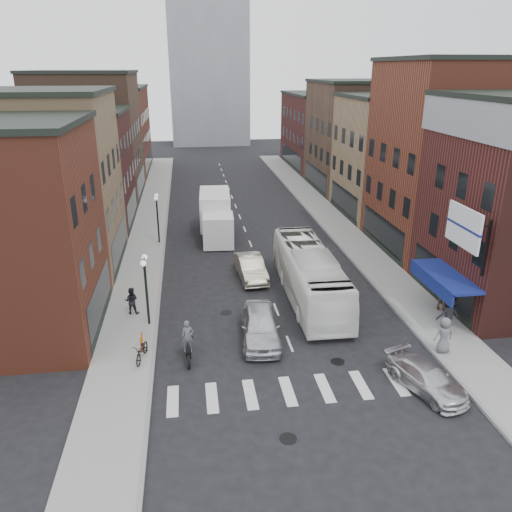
{
  "coord_description": "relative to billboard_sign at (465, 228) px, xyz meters",
  "views": [
    {
      "loc": [
        -4.92,
        -21.34,
        13.57
      ],
      "look_at": [
        -0.99,
        6.64,
        2.86
      ],
      "focal_mm": 35.0,
      "sensor_mm": 36.0,
      "label": 1
    }
  ],
  "objects": [
    {
      "name": "streetlamp_near",
      "position": [
        -15.99,
        3.5,
        -3.22
      ],
      "size": [
        0.32,
        1.22,
        4.11
      ],
      "color": "black",
      "rests_on": "ground"
    },
    {
      "name": "bldg_right_mid_b",
      "position": [
        6.41,
        23.5,
        -0.48
      ],
      "size": [
        10.3,
        10.2,
        11.3
      ],
      "color": "#9B7C55",
      "rests_on": "ground"
    },
    {
      "name": "bldg_right_far_b",
      "position": [
        6.41,
        48.5,
        -0.98
      ],
      "size": [
        10.3,
        16.2,
        10.3
      ],
      "color": "#451C18",
      "rests_on": "ground"
    },
    {
      "name": "bldg_left_mid_a",
      "position": [
        -23.58,
        13.5,
        0.02
      ],
      "size": [
        10.3,
        10.2,
        12.3
      ],
      "color": "#9B7C55",
      "rests_on": "ground"
    },
    {
      "name": "bldg_left_mid_b",
      "position": [
        -23.58,
        23.5,
        -0.98
      ],
      "size": [
        10.3,
        10.2,
        10.3
      ],
      "color": "#451C18",
      "rests_on": "ground"
    },
    {
      "name": "ped_left_solo",
      "position": [
        -17.02,
        4.91,
        -5.17
      ],
      "size": [
        0.84,
        0.55,
        1.62
      ],
      "primitive_type": "imported",
      "rotation": [
        0.0,
        0.0,
        3.01
      ],
      "color": "black",
      "rests_on": "sidewalk_left"
    },
    {
      "name": "ped_right_a",
      "position": [
        0.08,
        0.46,
        -4.99
      ],
      "size": [
        1.28,
        0.64,
        1.98
      ],
      "primitive_type": "imported",
      "rotation": [
        0.0,
        0.0,
        3.15
      ],
      "color": "black",
      "rests_on": "sidewalk_right"
    },
    {
      "name": "parked_bicycle",
      "position": [
        -16.09,
        -0.17,
        -5.51
      ],
      "size": [
        0.98,
        1.91,
        0.96
      ],
      "primitive_type": "imported",
      "rotation": [
        0.0,
        0.0,
        -0.2
      ],
      "color": "black",
      "rests_on": "sidewalk_left"
    },
    {
      "name": "sedan_left_far",
      "position": [
        -9.48,
        9.43,
        -5.36
      ],
      "size": [
        1.94,
        4.78,
        1.54
      ],
      "primitive_type": "imported",
      "rotation": [
        0.0,
        0.0,
        0.07
      ],
      "color": "beige",
      "rests_on": "ground"
    },
    {
      "name": "curb_right",
      "position": [
        -1.59,
        21.5,
        -6.13
      ],
      "size": [
        0.2,
        74.0,
        0.16
      ],
      "primitive_type": "cube",
      "color": "gray",
      "rests_on": "ground"
    },
    {
      "name": "ground",
      "position": [
        -8.59,
        -0.5,
        -6.13
      ],
      "size": [
        160.0,
        160.0,
        0.0
      ],
      "primitive_type": "plane",
      "color": "black",
      "rests_on": "ground"
    },
    {
      "name": "curb_left",
      "position": [
        -15.59,
        21.5,
        -6.13
      ],
      "size": [
        0.2,
        74.0,
        0.16
      ],
      "primitive_type": "cube",
      "color": "gray",
      "rests_on": "ground"
    },
    {
      "name": "bldg_right_mid_a",
      "position": [
        6.41,
        13.5,
        1.02
      ],
      "size": [
        10.3,
        10.2,
        14.3
      ],
      "color": "brown",
      "rests_on": "ground"
    },
    {
      "name": "ped_right_b",
      "position": [
        1.01,
        2.84,
        -5.0
      ],
      "size": [
        1.28,
        1.1,
        1.96
      ],
      "primitive_type": "imported",
      "rotation": [
        0.0,
        0.0,
        2.58
      ],
      "color": "brown",
      "rests_on": "sidewalk_right"
    },
    {
      "name": "billboard_sign",
      "position": [
        0.0,
        0.0,
        0.0
      ],
      "size": [
        1.52,
        3.0,
        3.7
      ],
      "color": "black",
      "rests_on": "ground"
    },
    {
      "name": "bldg_right_far_a",
      "position": [
        6.41,
        34.5,
        0.02
      ],
      "size": [
        10.3,
        12.2,
        12.3
      ],
      "color": "#4E3527",
      "rests_on": "ground"
    },
    {
      "name": "awning_blue",
      "position": [
        0.34,
        2.0,
        -3.5
      ],
      "size": [
        1.8,
        5.0,
        0.78
      ],
      "color": "navy",
      "rests_on": "ground"
    },
    {
      "name": "motorcycle_rider",
      "position": [
        -13.84,
        -0.32,
        -5.12
      ],
      "size": [
        0.6,
        2.12,
        2.16
      ],
      "rotation": [
        0.0,
        0.0,
        0.01
      ],
      "color": "black",
      "rests_on": "ground"
    },
    {
      "name": "transit_bus",
      "position": [
        -6.3,
        5.79,
        -4.53
      ],
      "size": [
        2.88,
        11.54,
        3.2
      ],
      "primitive_type": "imported",
      "rotation": [
        0.0,
        0.0,
        -0.02
      ],
      "color": "white",
      "rests_on": "ground"
    },
    {
      "name": "bike_rack",
      "position": [
        -16.19,
        0.8,
        -5.58
      ],
      "size": [
        0.08,
        0.68,
        0.8
      ],
      "color": "#D8590C",
      "rests_on": "sidewalk_left"
    },
    {
      "name": "sedan_left_near",
      "position": [
        -10.05,
        1.13,
        -5.29
      ],
      "size": [
        2.4,
        5.1,
        1.69
      ],
      "primitive_type": "imported",
      "rotation": [
        0.0,
        0.0,
        -0.08
      ],
      "color": "silver",
      "rests_on": "ground"
    },
    {
      "name": "curb_car",
      "position": [
        -3.36,
        -4.25,
        -5.53
      ],
      "size": [
        2.96,
        4.46,
        1.2
      ],
      "primitive_type": "imported",
      "rotation": [
        0.0,
        0.0,
        0.34
      ],
      "color": "silver",
      "rests_on": "ground"
    },
    {
      "name": "crosswalk_stripes",
      "position": [
        -8.59,
        -3.5,
        -6.13
      ],
      "size": [
        12.0,
        2.2,
        0.01
      ],
      "primitive_type": "cube",
      "color": "silver",
      "rests_on": "ground"
    },
    {
      "name": "sidewalk_left",
      "position": [
        -17.09,
        21.5,
        -6.06
      ],
      "size": [
        3.0,
        74.0,
        0.15
      ],
      "primitive_type": "cube",
      "color": "gray",
      "rests_on": "ground"
    },
    {
      "name": "bldg_left_far_a",
      "position": [
        -23.58,
        34.5,
        0.52
      ],
      "size": [
        10.3,
        12.2,
        13.3
      ],
      "color": "#4E3527",
      "rests_on": "ground"
    },
    {
      "name": "box_truck",
      "position": [
        -11.22,
        18.94,
        -4.36
      ],
      "size": [
        2.79,
        8.34,
        3.58
      ],
      "rotation": [
        0.0,
        0.0,
        -0.05
      ],
      "color": "white",
      "rests_on": "ground"
    },
    {
      "name": "streetlamp_far",
      "position": [
        -15.99,
        17.5,
        -3.22
      ],
      "size": [
        0.32,
        1.22,
        4.11
      ],
      "color": "black",
      "rests_on": "ground"
    },
    {
      "name": "bldg_left_far_b",
      "position": [
        -23.58,
        48.5,
        -0.48
      ],
      "size": [
        10.3,
        16.2,
        11.3
      ],
      "color": "brown",
      "rests_on": "ground"
    },
    {
      "name": "ped_right_c",
      "position": [
        -1.19,
        -1.55,
        -5.04
      ],
      "size": [
        0.92,
        0.6,
        1.88
      ],
      "primitive_type": "imported",
      "rotation": [
        0.0,
        0.0,
        3.14
      ],
      "color": "slate",
      "rests_on": "sidewalk_right"
    },
    {
      "name": "sidewalk_right",
      "position": [
        -0.09,
        21.5,
        -6.06
      ],
      "size": [
        3.0,
        74.0,
        0.15
      ],
      "primitive_type": "cube",
      "color": "gray",
      "rests_on": "ground"
    }
  ]
}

